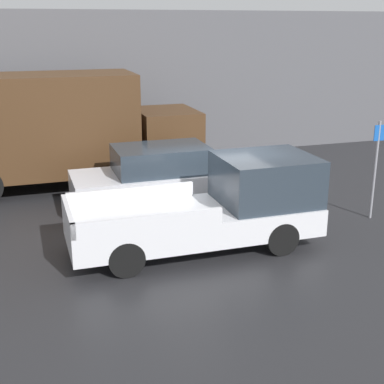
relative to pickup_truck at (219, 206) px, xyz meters
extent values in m
plane|color=#232326|center=(0.39, 0.93, -0.95)|extent=(60.00, 60.00, 0.00)
cube|color=#56565B|center=(0.39, 8.79, 1.74)|extent=(28.00, 0.15, 5.37)
cube|color=silver|center=(-0.59, 0.00, -0.31)|extent=(5.61, 2.06, 0.61)
cube|color=#28333D|center=(1.15, 0.00, 0.54)|extent=(2.13, 1.94, 1.09)
cube|color=silver|center=(-1.86, 0.98, 0.17)|extent=(3.09, 0.10, 0.33)
cube|color=silver|center=(-1.86, -0.98, 0.17)|extent=(3.09, 0.10, 0.33)
cube|color=silver|center=(-3.35, 0.00, 0.17)|extent=(0.10, 2.06, 0.33)
cylinder|color=black|center=(1.15, 0.91, -0.57)|extent=(0.75, 0.26, 0.75)
cylinder|color=black|center=(1.15, -0.91, -0.57)|extent=(0.75, 0.26, 0.75)
cylinder|color=black|center=(-2.33, 0.91, -0.57)|extent=(0.75, 0.26, 0.75)
cylinder|color=black|center=(-2.33, -0.91, -0.57)|extent=(0.75, 0.26, 0.75)
cube|color=silver|center=(-0.71, 2.93, -0.26)|extent=(4.56, 1.91, 0.74)
cube|color=#28333D|center=(-0.57, 2.93, 0.45)|extent=(2.51, 1.68, 0.69)
cylinder|color=black|center=(0.71, 3.79, -0.57)|extent=(0.75, 0.22, 0.75)
cylinder|color=black|center=(0.71, 2.08, -0.57)|extent=(0.75, 0.22, 0.75)
cylinder|color=black|center=(-2.12, 3.79, -0.57)|extent=(0.75, 0.22, 0.75)
cylinder|color=black|center=(-2.12, 2.08, -0.57)|extent=(0.75, 0.22, 0.75)
cube|color=#472D19|center=(0.42, 5.95, 0.42)|extent=(1.87, 2.36, 1.75)
cube|color=#472D19|center=(-3.92, 5.95, 1.04)|extent=(6.47, 2.48, 2.99)
cylinder|color=black|center=(0.08, 7.06, -0.43)|extent=(1.04, 0.30, 1.04)
cylinder|color=black|center=(0.08, 4.85, -0.43)|extent=(1.04, 0.30, 1.04)
cylinder|color=gray|center=(4.47, 0.46, 0.34)|extent=(0.07, 0.07, 2.58)
cube|color=blue|center=(4.47, 0.44, 1.33)|extent=(0.30, 0.02, 0.40)
camera|label=1|loc=(-4.12, -10.71, 3.97)|focal=50.00mm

